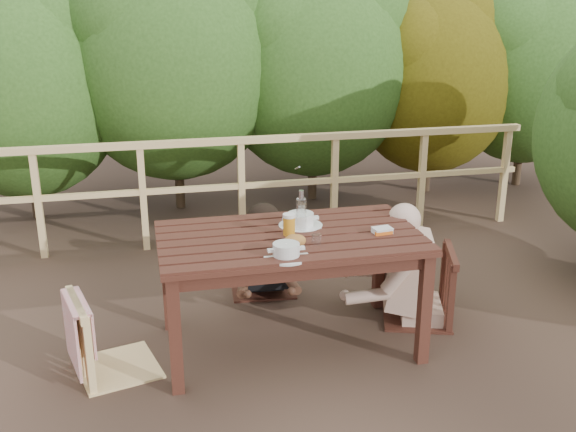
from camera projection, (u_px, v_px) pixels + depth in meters
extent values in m
plane|color=#4A3529|center=(290.00, 344.00, 4.53)|extent=(60.00, 60.00, 0.00)
cube|color=#391B14|center=(290.00, 292.00, 4.41)|extent=(1.68, 0.94, 0.78)
cube|color=#E4BF7C|center=(112.00, 298.00, 4.08)|extent=(0.60, 0.60, 0.99)
cube|color=#391B14|center=(262.00, 231.00, 5.21)|extent=(0.53, 0.53, 0.99)
cube|color=#391B14|center=(420.00, 254.00, 4.74)|extent=(0.63, 0.63, 1.00)
cube|color=#E4BF7C|center=(242.00, 191.00, 6.22)|extent=(5.60, 0.10, 1.01)
cylinder|color=silver|center=(286.00, 251.00, 3.93)|extent=(0.27, 0.27, 0.09)
cylinder|color=silver|center=(301.00, 220.00, 4.44)|extent=(0.29, 0.29, 0.10)
ellipsoid|color=#AA7A34|center=(295.00, 241.00, 4.10)|extent=(0.14, 0.10, 0.08)
cylinder|color=orange|center=(289.00, 226.00, 4.25)|extent=(0.08, 0.08, 0.16)
cylinder|color=white|center=(301.00, 211.00, 4.32)|extent=(0.07, 0.07, 0.28)
cylinder|color=silver|center=(317.00, 240.00, 4.12)|extent=(0.06, 0.06, 0.07)
cube|color=white|center=(382.00, 232.00, 4.30)|extent=(0.13, 0.10, 0.05)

